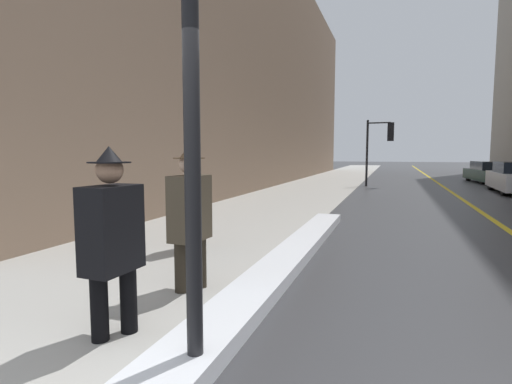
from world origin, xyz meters
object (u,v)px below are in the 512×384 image
(traffic_light_near, at_px, (382,139))
(pedestrian_trailing, at_px, (112,235))
(pedestrian_in_fedora, at_px, (190,213))
(parked_car_dark_green, at_px, (491,173))
(pedestrian_in_glasses, at_px, (191,202))

(traffic_light_near, height_order, pedestrian_trailing, traffic_light_near)
(pedestrian_in_fedora, xyz_separation_m, parked_car_dark_green, (7.46, 21.20, -0.38))
(traffic_light_near, height_order, pedestrian_in_fedora, traffic_light_near)
(traffic_light_near, bearing_deg, pedestrian_trailing, -92.59)
(parked_car_dark_green, bearing_deg, pedestrian_in_fedora, 156.17)
(traffic_light_near, xyz_separation_m, parked_car_dark_green, (5.75, 4.58, -1.80))
(pedestrian_in_fedora, relative_size, pedestrian_in_glasses, 1.18)
(traffic_light_near, relative_size, pedestrian_trailing, 1.92)
(traffic_light_near, relative_size, pedestrian_in_fedora, 1.90)
(traffic_light_near, bearing_deg, parked_car_dark_green, 41.60)
(pedestrian_in_fedora, distance_m, pedestrian_in_glasses, 2.08)
(pedestrian_in_glasses, bearing_deg, pedestrian_trailing, 18.91)
(traffic_light_near, relative_size, parked_car_dark_green, 0.67)
(pedestrian_in_fedora, bearing_deg, pedestrian_in_glasses, -149.34)
(pedestrian_in_glasses, distance_m, parked_car_dark_green, 21.13)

